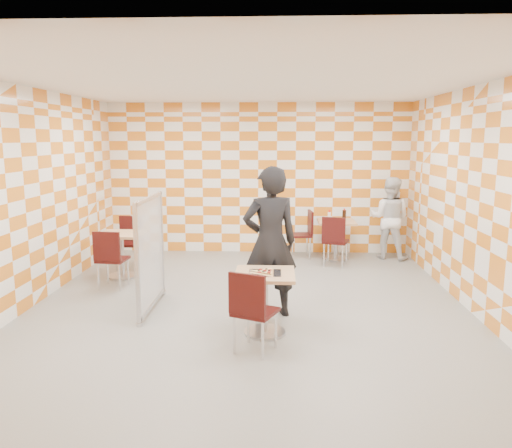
% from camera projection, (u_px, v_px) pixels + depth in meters
% --- Properties ---
extents(room_shell, '(7.00, 7.00, 7.00)m').
position_uv_depth(room_shell, '(250.00, 196.00, 7.10)').
color(room_shell, gray).
rests_on(room_shell, ground).
extents(main_table, '(0.70, 0.70, 0.75)m').
position_uv_depth(main_table, '(265.00, 292.00, 5.90)').
color(main_table, tan).
rests_on(main_table, ground).
extents(second_table, '(0.70, 0.70, 0.75)m').
position_uv_depth(second_table, '(336.00, 233.00, 9.56)').
color(second_table, tan).
rests_on(second_table, ground).
extents(empty_table, '(0.70, 0.70, 0.75)m').
position_uv_depth(empty_table, '(122.00, 247.00, 8.33)').
color(empty_table, tan).
rests_on(empty_table, ground).
extents(chair_main_front, '(0.56, 0.56, 0.92)m').
position_uv_depth(chair_main_front, '(251.00, 306.00, 5.31)').
color(chair_main_front, '#340B0A').
rests_on(chair_main_front, ground).
extents(chair_second_front, '(0.54, 0.54, 0.92)m').
position_uv_depth(chair_second_front, '(335.00, 237.00, 8.97)').
color(chair_second_front, '#340B0A').
rests_on(chair_second_front, ground).
extents(chair_second_side, '(0.48, 0.47, 0.92)m').
position_uv_depth(chair_second_side, '(305.00, 230.00, 9.66)').
color(chair_second_side, '#340B0A').
rests_on(chair_second_side, ground).
extents(chair_empty_near, '(0.46, 0.47, 0.92)m').
position_uv_depth(chair_empty_near, '(110.00, 255.00, 7.62)').
color(chair_empty_near, '#340B0A').
rests_on(chair_empty_near, ground).
extents(chair_empty_far, '(0.43, 0.44, 0.92)m').
position_uv_depth(chair_empty_far, '(130.00, 238.00, 8.94)').
color(chair_empty_far, '#340B0A').
rests_on(chair_empty_far, ground).
extents(partition, '(0.08, 1.38, 1.55)m').
position_uv_depth(partition, '(150.00, 253.00, 6.71)').
color(partition, white).
rests_on(partition, ground).
extents(man_dark, '(0.81, 0.64, 1.96)m').
position_uv_depth(man_dark, '(270.00, 242.00, 6.43)').
color(man_dark, black).
rests_on(man_dark, ground).
extents(man_white, '(0.94, 0.85, 1.58)m').
position_uv_depth(man_white, '(390.00, 218.00, 9.58)').
color(man_white, white).
rests_on(man_white, ground).
extents(pizza_on_foil, '(0.40, 0.40, 0.04)m').
position_uv_depth(pizza_on_foil, '(265.00, 272.00, 5.84)').
color(pizza_on_foil, silver).
rests_on(pizza_on_foil, main_table).
extents(sport_bottle, '(0.06, 0.06, 0.20)m').
position_uv_depth(sport_bottle, '(329.00, 216.00, 9.56)').
color(sport_bottle, white).
rests_on(sport_bottle, second_table).
extents(soda_bottle, '(0.07, 0.07, 0.23)m').
position_uv_depth(soda_bottle, '(344.00, 215.00, 9.53)').
color(soda_bottle, black).
rests_on(soda_bottle, second_table).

